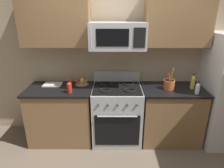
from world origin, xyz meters
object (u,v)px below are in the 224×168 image
(fruit_basket, at_px, (82,81))
(bottle_vinegar, at_px, (198,88))
(range_oven, at_px, (117,113))
(bottle_oil, at_px, (193,82))
(apple_loose, at_px, (71,81))
(cutting_board, at_px, (53,84))
(bottle_hot_sauce, at_px, (69,87))
(microwave, at_px, (118,36))
(utensil_crock, at_px, (169,84))

(fruit_basket, relative_size, bottle_vinegar, 1.20)
(bottle_vinegar, bearing_deg, fruit_basket, 167.40)
(range_oven, height_order, bottle_oil, bottle_oil)
(bottle_oil, bearing_deg, apple_loose, 174.47)
(cutting_board, bearing_deg, apple_loose, 9.26)
(bottle_hot_sauce, bearing_deg, fruit_basket, 70.60)
(bottle_oil, xyz_separation_m, bottle_vinegar, (-0.01, -0.21, -0.02))
(fruit_basket, height_order, bottle_vinegar, bottle_vinegar)
(microwave, height_order, bottle_hot_sauce, microwave)
(microwave, height_order, fruit_basket, microwave)
(apple_loose, bearing_deg, range_oven, -14.20)
(fruit_basket, xyz_separation_m, bottle_vinegar, (1.72, -0.39, 0.04))
(cutting_board, relative_size, bottle_vinegar, 1.51)
(range_oven, xyz_separation_m, apple_loose, (-0.76, 0.19, 0.48))
(range_oven, distance_m, microwave, 1.23)
(apple_loose, relative_size, cutting_board, 0.29)
(cutting_board, relative_size, bottle_hot_sauce, 1.51)
(utensil_crock, bearing_deg, bottle_oil, 3.34)
(fruit_basket, bearing_deg, bottle_oil, -5.77)
(utensil_crock, relative_size, cutting_board, 1.14)
(bottle_vinegar, bearing_deg, utensil_crock, 152.11)
(microwave, distance_m, fruit_basket, 0.95)
(utensil_crock, bearing_deg, microwave, 176.82)
(microwave, height_order, bottle_vinegar, microwave)
(fruit_basket, distance_m, bottle_oil, 1.74)
(range_oven, xyz_separation_m, microwave, (-0.00, 0.03, 1.23))
(microwave, xyz_separation_m, cutting_board, (-1.04, 0.12, -0.78))
(bottle_vinegar, bearing_deg, range_oven, 169.91)
(fruit_basket, distance_m, cutting_board, 0.47)
(microwave, distance_m, apple_loose, 1.08)
(apple_loose, distance_m, bottle_oil, 1.92)
(microwave, distance_m, cutting_board, 1.31)
(utensil_crock, relative_size, fruit_basket, 1.44)
(cutting_board, height_order, bottle_hot_sauce, bottle_hot_sauce)
(utensil_crock, xyz_separation_m, cutting_board, (-1.83, 0.16, -0.07))
(fruit_basket, xyz_separation_m, cutting_board, (-0.46, -0.04, -0.04))
(apple_loose, relative_size, bottle_vinegar, 0.44)
(bottle_hot_sauce, bearing_deg, bottle_oil, 5.43)
(microwave, height_order, bottle_oil, microwave)
(range_oven, bearing_deg, apple_loose, 165.80)
(microwave, bearing_deg, utensil_crock, -3.18)
(utensil_crock, height_order, bottle_hot_sauce, utensil_crock)
(microwave, relative_size, bottle_oil, 3.44)
(bottle_oil, bearing_deg, bottle_vinegar, -92.60)
(microwave, xyz_separation_m, bottle_hot_sauce, (-0.70, -0.20, -0.70))
(apple_loose, bearing_deg, bottle_hot_sauce, -81.08)
(range_oven, relative_size, fruit_basket, 4.81)
(range_oven, bearing_deg, bottle_vinegar, -10.09)
(bottle_oil, bearing_deg, cutting_board, 176.38)
(range_oven, relative_size, microwave, 1.37)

